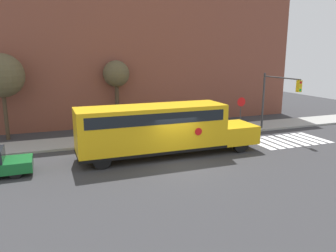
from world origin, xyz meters
The scene contains 9 objects.
ground_plane centered at (0.00, 0.00, 0.00)m, with size 60.00×60.00×0.00m, color #333335.
sidewalk_strip centered at (0.00, 6.50, 0.07)m, with size 44.00×3.00×0.15m.
building_backdrop centered at (0.00, 13.00, 6.07)m, with size 32.00×4.00×12.14m.
crosswalk_stripes centered at (9.20, 2.00, 0.00)m, with size 5.40×3.20×0.01m.
school_bus centered at (-0.57, 1.83, 1.76)m, with size 11.18×2.57×3.08m.
stop_sign centered at (7.60, 5.75, 1.81)m, with size 0.72×0.10×2.72m.
traffic_light centered at (9.54, 4.11, 3.12)m, with size 0.28×4.07×4.59m.
tree_near_sidewalk centered at (-9.55, 9.38, 4.56)m, with size 3.07×3.07×6.12m.
tree_far_sidewalk centered at (-1.31, 10.33, 4.39)m, with size 2.13×2.13×5.56m.
Camera 1 is at (-6.81, -16.12, 6.04)m, focal length 35.00 mm.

